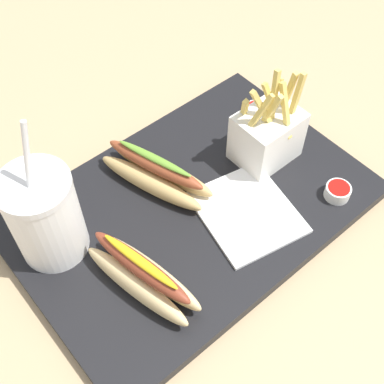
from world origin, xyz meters
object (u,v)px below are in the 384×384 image
(soda_cup, at_px, (45,216))
(ketchup_cup_2, at_px, (256,111))
(fries_basket, at_px, (266,134))
(hot_dog_2, at_px, (142,275))
(napkin_stack, at_px, (247,212))
(ketchup_cup_1, at_px, (338,191))
(hot_dog_1, at_px, (156,173))

(soda_cup, distance_m, ketchup_cup_2, 0.38)
(fries_basket, distance_m, hot_dog_2, 0.28)
(hot_dog_2, bearing_deg, fries_basket, 12.24)
(soda_cup, height_order, napkin_stack, soda_cup)
(hot_dog_2, height_order, ketchup_cup_2, hot_dog_2)
(fries_basket, height_order, ketchup_cup_2, fries_basket)
(soda_cup, relative_size, ketchup_cup_1, 6.07)
(soda_cup, xyz_separation_m, hot_dog_1, (0.17, -0.00, -0.04))
(hot_dog_2, distance_m, ketchup_cup_1, 0.30)
(soda_cup, relative_size, hot_dog_1, 1.22)
(ketchup_cup_1, relative_size, ketchup_cup_2, 0.95)
(fries_basket, height_order, napkin_stack, fries_basket)
(hot_dog_1, relative_size, ketchup_cup_2, 4.72)
(hot_dog_1, relative_size, napkin_stack, 1.29)
(ketchup_cup_1, bearing_deg, fries_basket, 101.05)
(hot_dog_2, height_order, ketchup_cup_1, hot_dog_2)
(hot_dog_1, xyz_separation_m, ketchup_cup_1, (0.18, -0.19, -0.01))
(hot_dog_1, height_order, napkin_stack, hot_dog_1)
(fries_basket, height_order, hot_dog_2, fries_basket)
(hot_dog_2, bearing_deg, hot_dog_1, 46.39)
(hot_dog_2, relative_size, ketchup_cup_2, 4.48)
(ketchup_cup_2, bearing_deg, napkin_stack, -138.35)
(fries_basket, xyz_separation_m, napkin_stack, (-0.09, -0.06, -0.04))
(fries_basket, xyz_separation_m, ketchup_cup_2, (0.05, 0.07, -0.04))
(soda_cup, height_order, hot_dog_2, soda_cup)
(ketchup_cup_2, bearing_deg, hot_dog_1, -178.59)
(fries_basket, xyz_separation_m, hot_dog_1, (-0.16, 0.06, -0.02))
(soda_cup, bearing_deg, ketchup_cup_1, -28.57)
(fries_basket, bearing_deg, napkin_stack, -146.12)
(soda_cup, height_order, ketchup_cup_1, soda_cup)
(ketchup_cup_1, xyz_separation_m, ketchup_cup_2, (0.03, 0.19, -0.00))
(hot_dog_1, bearing_deg, fries_basket, -20.92)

